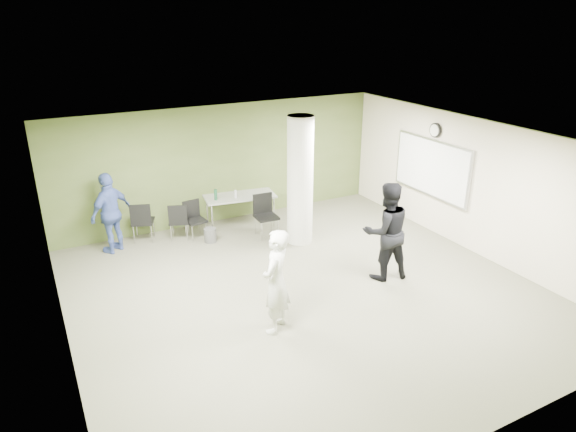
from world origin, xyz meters
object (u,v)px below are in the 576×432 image
folding_table (239,198)px  man_black (386,231)px  woman_white (276,282)px  chair_back_left (142,219)px  man_blue (111,213)px

folding_table → man_black: 3.88m
woman_white → man_black: size_ratio=0.91×
chair_back_left → man_blue: size_ratio=0.53×
woman_white → man_black: 2.68m
folding_table → chair_back_left: (-2.23, 0.18, -0.19)m
man_black → man_blue: (-4.34, 3.60, -0.09)m
woman_white → man_blue: man_blue is taller
man_black → man_blue: size_ratio=1.10×
woman_white → man_blue: bearing=-108.9°
man_black → man_blue: man_black is taller
chair_back_left → woman_white: size_ratio=0.53×
folding_table → man_black: (1.46, -3.59, 0.23)m
chair_back_left → man_blue: 0.75m
folding_table → man_blue: size_ratio=0.99×
folding_table → man_black: size_ratio=0.90×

